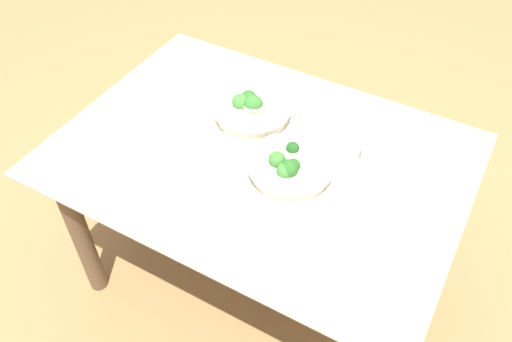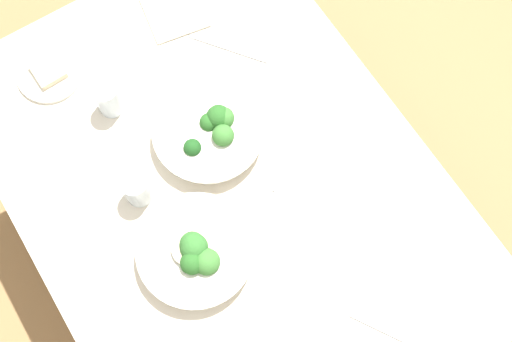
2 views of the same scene
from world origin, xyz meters
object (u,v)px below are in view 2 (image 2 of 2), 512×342
(water_glass_side, at_px, (108,98))
(table_knife_right, at_px, (390,333))
(broccoli_bowl_near, at_px, (210,132))
(napkin_folded_upper, at_px, (172,6))
(bread_side_plate, at_px, (49,73))
(fork_by_near_bowl, at_px, (295,325))
(broccoli_bowl_far, at_px, (196,252))
(water_glass_center, at_px, (137,188))
(fork_by_far_bowl, at_px, (280,172))
(table_knife_left, at_px, (228,48))

(water_glass_side, bearing_deg, table_knife_right, -162.50)
(broccoli_bowl_near, relative_size, napkin_folded_upper, 1.43)
(bread_side_plate, xyz_separation_m, napkin_folded_upper, (0.01, -0.37, -0.01))
(fork_by_near_bowl, xyz_separation_m, table_knife_right, (-0.13, -0.17, -0.00))
(broccoli_bowl_near, xyz_separation_m, water_glass_side, (0.21, 0.17, 0.02))
(broccoli_bowl_far, relative_size, water_glass_center, 2.81)
(broccoli_bowl_far, xyz_separation_m, fork_by_near_bowl, (-0.26, -0.11, -0.03))
(fork_by_far_bowl, xyz_separation_m, table_knife_right, (-0.46, 0.00, -0.00))
(bread_side_plate, distance_m, fork_by_far_bowl, 0.65)
(broccoli_bowl_far, distance_m, bread_side_plate, 0.62)
(water_glass_center, xyz_separation_m, fork_by_far_bowl, (-0.13, -0.32, -0.05))
(broccoli_bowl_far, distance_m, water_glass_center, 0.21)
(broccoli_bowl_near, height_order, water_glass_center, water_glass_center)
(broccoli_bowl_near, bearing_deg, water_glass_side, 39.52)
(table_knife_left, bearing_deg, water_glass_side, 50.17)
(water_glass_center, relative_size, table_knife_right, 0.50)
(broccoli_bowl_near, xyz_separation_m, table_knife_right, (-0.63, -0.09, -0.03))
(broccoli_bowl_near, relative_size, water_glass_center, 2.82)
(fork_by_far_bowl, height_order, table_knife_right, same)
(broccoli_bowl_near, xyz_separation_m, napkin_folded_upper, (0.38, -0.11, -0.03))
(broccoli_bowl_near, bearing_deg, bread_side_plate, 35.09)
(broccoli_bowl_near, bearing_deg, fork_by_near_bowl, 171.20)
(fork_by_far_bowl, bearing_deg, broccoli_bowl_near, 78.02)
(water_glass_side, xyz_separation_m, fork_by_near_bowl, (-0.70, -0.09, -0.05))
(table_knife_left, bearing_deg, water_glass_center, 83.00)
(bread_side_plate, height_order, napkin_folded_upper, bread_side_plate)
(broccoli_bowl_near, height_order, fork_by_far_bowl, broccoli_bowl_near)
(table_knife_left, relative_size, table_knife_right, 1.12)
(bread_side_plate, xyz_separation_m, fork_by_far_bowl, (-0.54, -0.36, -0.01))
(water_glass_center, xyz_separation_m, table_knife_left, (0.23, -0.39, -0.05))
(napkin_folded_upper, bearing_deg, water_glass_center, 141.62)
(table_knife_left, xyz_separation_m, napkin_folded_upper, (0.19, 0.06, 0.00))
(water_glass_center, bearing_deg, fork_by_near_bowl, -162.40)
(broccoli_bowl_near, distance_m, water_glass_center, 0.23)
(bread_side_plate, bearing_deg, table_knife_left, -113.12)
(water_glass_center, xyz_separation_m, napkin_folded_upper, (0.42, -0.33, -0.05))
(water_glass_center, bearing_deg, broccoli_bowl_near, -80.49)
(broccoli_bowl_near, relative_size, fork_by_far_bowl, 3.52)
(broccoli_bowl_near, height_order, water_glass_side, water_glass_side)
(table_knife_left, bearing_deg, fork_by_far_bowl, 131.37)
(water_glass_center, bearing_deg, water_glass_side, -12.49)
(broccoli_bowl_near, distance_m, table_knife_right, 0.64)
(table_knife_left, bearing_deg, broccoli_bowl_far, 103.74)
(bread_side_plate, xyz_separation_m, fork_by_near_bowl, (-0.87, -0.18, -0.01))
(bread_side_plate, relative_size, water_glass_center, 1.74)
(water_glass_side, bearing_deg, broccoli_bowl_near, -140.48)
(fork_by_near_bowl, relative_size, table_knife_left, 0.44)
(water_glass_side, bearing_deg, broccoli_bowl_far, 178.33)
(bread_side_plate, distance_m, napkin_folded_upper, 0.37)
(broccoli_bowl_far, distance_m, broccoli_bowl_near, 0.30)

